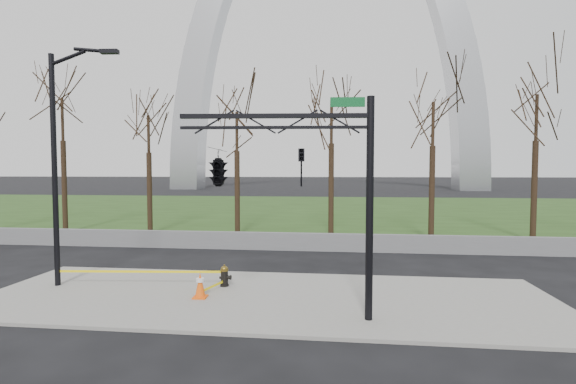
# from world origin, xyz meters

# --- Properties ---
(ground) EXTENTS (500.00, 500.00, 0.00)m
(ground) POSITION_xyz_m (0.00, 0.00, 0.00)
(ground) COLOR black
(ground) RESTS_ON ground
(sidewalk) EXTENTS (18.00, 6.00, 0.10)m
(sidewalk) POSITION_xyz_m (0.00, 0.00, 0.05)
(sidewalk) COLOR gray
(sidewalk) RESTS_ON ground
(grass_strip) EXTENTS (120.00, 40.00, 0.06)m
(grass_strip) POSITION_xyz_m (0.00, 30.00, 0.03)
(grass_strip) COLOR #253E16
(grass_strip) RESTS_ON ground
(guardrail) EXTENTS (60.00, 0.30, 0.90)m
(guardrail) POSITION_xyz_m (0.00, 8.00, 0.45)
(guardrail) COLOR #59595B
(guardrail) RESTS_ON ground
(gateway_arch) EXTENTS (66.00, 6.00, 65.00)m
(gateway_arch) POSITION_xyz_m (0.00, 75.00, 32.50)
(gateway_arch) COLOR #B1B3B8
(gateway_arch) RESTS_ON ground
(tree_row) EXTENTS (49.91, 4.00, 9.24)m
(tree_row) POSITION_xyz_m (1.96, 12.00, 4.62)
(tree_row) COLOR black
(tree_row) RESTS_ON ground
(fire_hydrant) EXTENTS (0.46, 0.30, 0.75)m
(fire_hydrant) POSITION_xyz_m (-1.59, 0.96, 0.44)
(fire_hydrant) COLOR black
(fire_hydrant) RESTS_ON sidewalk
(traffic_cone) EXTENTS (0.43, 0.43, 0.80)m
(traffic_cone) POSITION_xyz_m (-2.01, -0.39, 0.50)
(traffic_cone) COLOR #F5550C
(traffic_cone) RESTS_ON sidewalk
(street_light) EXTENTS (2.39, 0.38, 8.21)m
(street_light) POSITION_xyz_m (-7.15, 0.44, 4.69)
(street_light) COLOR black
(street_light) RESTS_ON ground
(traffic_signal_mast) EXTENTS (5.09, 2.52, 6.00)m
(traffic_signal_mast) POSITION_xyz_m (-0.17, -1.95, 4.15)
(traffic_signal_mast) COLOR black
(traffic_signal_mast) RESTS_ON ground
(caution_tape) EXTENTS (5.78, 1.35, 0.39)m
(caution_tape) POSITION_xyz_m (-3.96, 0.61, 0.53)
(caution_tape) COLOR yellow
(caution_tape) RESTS_ON ground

